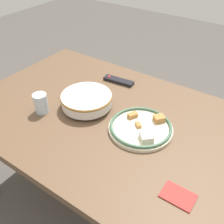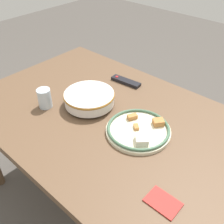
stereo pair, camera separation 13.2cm
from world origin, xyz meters
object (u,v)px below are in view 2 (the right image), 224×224
object	(u,v)px
noodle_bowl	(89,98)
drinking_glass	(45,98)
tv_remote	(126,81)
food_plate	(138,130)

from	to	relation	value
noodle_bowl	drinking_glass	world-z (taller)	drinking_glass
tv_remote	noodle_bowl	bearing A→B (deg)	174.56
noodle_bowl	tv_remote	size ratio (longest dim) A/B	1.41
drinking_glass	noodle_bowl	bearing A→B (deg)	44.44
noodle_bowl	food_plate	size ratio (longest dim) A/B	0.89
noodle_bowl	tv_remote	world-z (taller)	noodle_bowl
tv_remote	drinking_glass	distance (m)	0.51
drinking_glass	tv_remote	bearing A→B (deg)	70.92
food_plate	tv_remote	world-z (taller)	food_plate
noodle_bowl	drinking_glass	size ratio (longest dim) A/B	2.59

